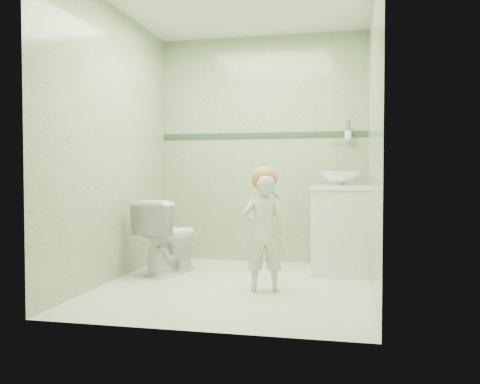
# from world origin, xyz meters

# --- Properties ---
(ground) EXTENTS (2.50, 2.50, 0.00)m
(ground) POSITION_xyz_m (0.00, 0.00, 0.00)
(ground) COLOR silver
(ground) RESTS_ON ground
(room_shell) EXTENTS (2.50, 2.54, 2.40)m
(room_shell) POSITION_xyz_m (0.00, 0.00, 1.20)
(room_shell) COLOR gray
(room_shell) RESTS_ON ground
(trim_stripe) EXTENTS (2.20, 0.02, 0.05)m
(trim_stripe) POSITION_xyz_m (0.00, 1.24, 1.35)
(trim_stripe) COLOR #284530
(trim_stripe) RESTS_ON room_shell
(vanity) EXTENTS (0.52, 0.50, 0.80)m
(vanity) POSITION_xyz_m (0.84, 0.70, 0.40)
(vanity) COLOR beige
(vanity) RESTS_ON ground
(counter) EXTENTS (0.54, 0.52, 0.04)m
(counter) POSITION_xyz_m (0.84, 0.70, 0.81)
(counter) COLOR white
(counter) RESTS_ON vanity
(basin) EXTENTS (0.37, 0.37, 0.13)m
(basin) POSITION_xyz_m (0.84, 0.70, 0.89)
(basin) COLOR white
(basin) RESTS_ON counter
(faucet) EXTENTS (0.03, 0.13, 0.18)m
(faucet) POSITION_xyz_m (0.84, 0.89, 0.97)
(faucet) COLOR silver
(faucet) RESTS_ON counter
(cup_holder) EXTENTS (0.26, 0.07, 0.21)m
(cup_holder) POSITION_xyz_m (0.89, 1.18, 1.33)
(cup_holder) COLOR silver
(cup_holder) RESTS_ON room_shell
(toilet) EXTENTS (0.55, 0.76, 0.70)m
(toilet) POSITION_xyz_m (-0.74, 0.40, 0.35)
(toilet) COLOR white
(toilet) RESTS_ON ground
(toddler) EXTENTS (0.38, 0.30, 0.93)m
(toddler) POSITION_xyz_m (0.25, -0.13, 0.47)
(toddler) COLOR beige
(toddler) RESTS_ON ground
(hair_cap) EXTENTS (0.21, 0.21, 0.21)m
(hair_cap) POSITION_xyz_m (0.25, -0.10, 0.90)
(hair_cap) COLOR #A56C45
(hair_cap) RESTS_ON toddler
(teal_toothbrush) EXTENTS (0.11, 0.14, 0.08)m
(teal_toothbrush) POSITION_xyz_m (0.35, -0.23, 0.77)
(teal_toothbrush) COLOR teal
(teal_toothbrush) RESTS_ON toddler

